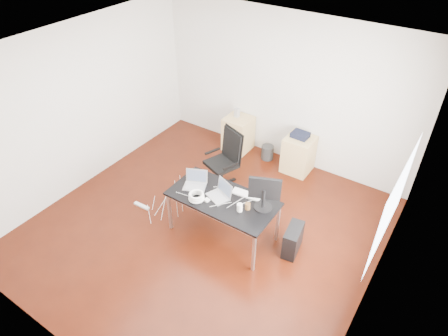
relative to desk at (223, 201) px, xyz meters
The scene contains 18 objects.
room_shell 0.78m from the desk, 167.14° to the right, with size 5.00×5.00×5.00m.
desk is the anchor object (origin of this frame).
office_chair 1.21m from the desk, 121.74° to the left, with size 0.61×0.63×1.08m.
filing_cabinet_left 2.45m from the desk, 116.66° to the left, with size 0.50×0.50×0.70m, color tan.
filing_cabinet_right 2.20m from the desk, 83.97° to the left, with size 0.50×0.50×0.70m, color tan.
pc_tower 1.18m from the desk, 15.30° to the left, with size 0.20×0.45×0.44m, color black.
wastebasket 2.29m from the desk, 100.86° to the left, with size 0.24×0.24×0.28m, color black.
power_strip 1.65m from the desk, behind, with size 0.30×0.06×0.04m, color white.
laptop_left 0.52m from the desk, behind, with size 0.40×0.37×0.23m.
laptop_right 0.12m from the desk, 163.78° to the left, with size 0.40×0.36×0.23m.
monitor 0.70m from the desk, 15.13° to the left, with size 0.43×0.26×0.51m.
keyboard 0.36m from the desk, 44.97° to the left, with size 0.44×0.14×0.02m, color white.
cup_white 0.38m from the desk, 15.02° to the right, with size 0.08×0.08×0.12m, color white.
cup_brown 0.43m from the desk, ahead, with size 0.08×0.08×0.10m, color brown.
cable_coil 0.40m from the desk, 142.47° to the right, with size 0.24×0.24×0.11m.
power_adapter 0.25m from the desk, 131.23° to the right, with size 0.07×0.07×0.03m, color white.
speaker 2.48m from the desk, 117.59° to the left, with size 0.09×0.08×0.18m, color #9E9E9E.
navy_garment 2.21m from the desk, 84.83° to the left, with size 0.30×0.24×0.09m, color black.
Camera 1 is at (2.77, -3.58, 4.53)m, focal length 32.00 mm.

